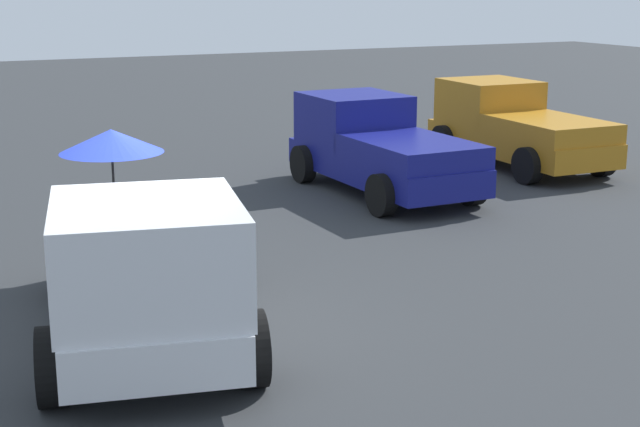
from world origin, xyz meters
The scene contains 4 objects.
ground_plane centered at (0.00, 0.00, 0.00)m, with size 80.00×80.00×0.00m, color #2D3033.
pickup_truck_main centered at (0.44, -0.11, 0.97)m, with size 5.33×3.08×2.32m.
pickup_truck_red centered at (-6.64, 10.21, 0.87)m, with size 4.83×2.22×1.80m.
pickup_truck_far centered at (-5.58, 6.18, 0.87)m, with size 4.83×2.22×1.80m.
Camera 1 is at (10.37, -2.66, 4.06)m, focal length 53.33 mm.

